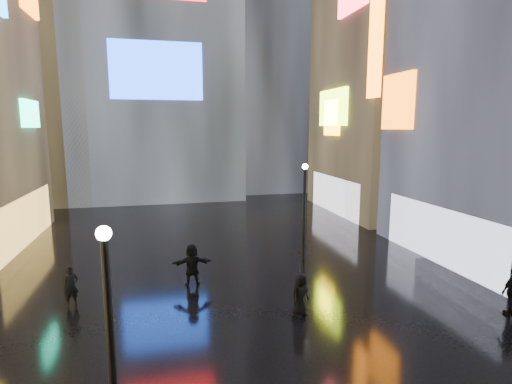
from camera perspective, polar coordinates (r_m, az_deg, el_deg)
name	(u,v)px	position (r m, az deg, el deg)	size (l,w,h in m)	color
ground	(221,261)	(21.80, -5.00, -9.74)	(140.00, 140.00, 0.00)	black
building_right_far	(395,41)	(36.49, 19.24, 19.65)	(10.28, 12.00, 28.00)	black
tower_flank_right	(263,40)	(48.94, 0.99, 20.93)	(12.00, 12.00, 34.00)	black
tower_flank_left	(35,63)	(44.21, -29.02, 15.82)	(10.00, 10.00, 26.00)	black
lamp_near	(110,335)	(9.03, -20.13, -18.58)	(0.30, 0.30, 5.20)	black
lamp_far	(304,206)	(21.31, 6.92, -2.01)	(0.30, 0.30, 5.20)	black
pedestrian_4	(300,294)	(15.67, 6.29, -14.33)	(0.80, 0.52, 1.65)	black
pedestrian_5	(192,265)	(18.44, -9.12, -10.26)	(1.77, 0.56, 1.91)	black
pedestrian_6	(71,286)	(17.95, -24.91, -12.13)	(0.58, 0.38, 1.60)	black
umbrella_2	(300,262)	(15.21, 6.38, -9.94)	(0.97, 0.99, 0.89)	black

